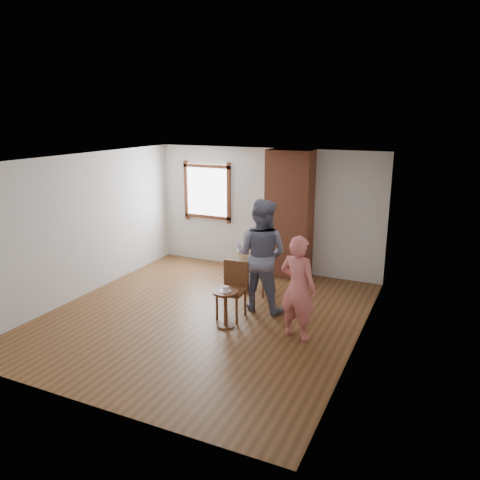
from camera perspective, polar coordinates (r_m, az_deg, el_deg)
name	(u,v)px	position (r m, az deg, el deg)	size (l,w,h in m)	color
ground	(205,316)	(7.96, -4.32, -9.17)	(5.50, 5.50, 0.00)	brown
room_shell	(217,203)	(7.96, -2.82, 4.52)	(5.04, 5.52, 2.62)	silver
brick_chimney	(289,215)	(9.52, 6.02, 3.09)	(0.90, 0.50, 2.60)	#AC5A3D
stoneware_crock	(245,260)	(10.03, 0.57, -2.49)	(0.36, 0.36, 0.47)	tan
dark_pot	(254,269)	(9.99, 1.77, -3.52)	(0.15, 0.15, 0.15)	black
dining_chair_left	(261,269)	(8.76, 2.52, -3.59)	(0.40, 0.40, 0.82)	brown
dining_chair_right	(233,286)	(7.74, -0.85, -5.67)	(0.44, 0.44, 0.93)	brown
side_table	(226,303)	(7.41, -1.77, -7.66)	(0.40, 0.40, 0.60)	brown
cake_plate	(225,291)	(7.33, -1.79, -6.22)	(0.18, 0.18, 0.01)	white
cake_slice	(226,289)	(7.31, -1.72, -5.98)	(0.08, 0.07, 0.06)	white
man	(261,255)	(7.90, 2.60, -1.85)	(0.94, 0.73, 1.93)	#15163A
person_pink	(298,288)	(6.96, 7.05, -5.81)	(0.58, 0.38, 1.59)	#EC7676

